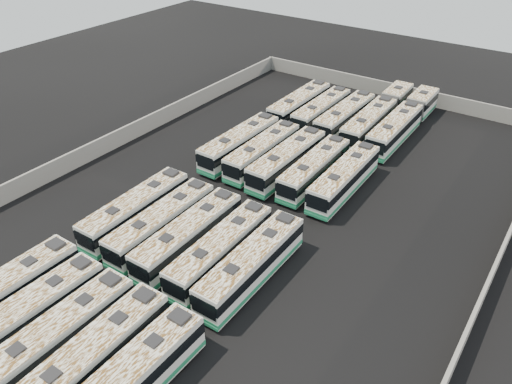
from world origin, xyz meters
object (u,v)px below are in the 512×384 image
(bus_midfront_right, at_px, (221,250))
(bus_midback_center, at_px, (287,160))
(bus_midback_right, at_px, (314,169))
(bus_front_center, at_px, (57,338))
(bus_back_far_right, at_px, (404,120))
(bus_front_left, at_px, (27,317))
(bus_midfront_far_left, at_px, (136,210))
(bus_midback_far_left, at_px, (240,143))
(bus_front_right, at_px, (91,360))
(bus_midfront_far_right, at_px, (252,264))
(bus_back_far_left, at_px, (299,105))
(bus_midback_left, at_px, (263,152))
(bus_back_right, at_px, (378,114))
(bus_front_far_left, at_px, (2,296))
(bus_midfront_left, at_px, (162,223))
(bus_midfront_center, at_px, (189,236))
(bus_midback_far_right, at_px, (344,178))
(bus_back_center, at_px, (345,117))
(bus_back_left, at_px, (321,111))

(bus_midfront_right, relative_size, bus_midback_center, 0.97)
(bus_midback_right, bearing_deg, bus_midback_center, -178.32)
(bus_front_center, xyz_separation_m, bus_back_far_right, (6.90, 48.53, 0.03))
(bus_front_left, height_order, bus_midfront_far_left, bus_midfront_far_left)
(bus_midfront_far_left, xyz_separation_m, bus_midback_far_left, (0.03, 16.83, 0.04))
(bus_front_right, relative_size, bus_midfront_far_right, 1.01)
(bus_midfront_right, bearing_deg, bus_back_far_left, 107.23)
(bus_midback_left, bearing_deg, bus_midfront_right, -67.88)
(bus_front_right, xyz_separation_m, bus_midback_center, (-3.58, 30.65, 0.01))
(bus_front_left, bearing_deg, bus_back_right, 82.91)
(bus_midfront_far_right, distance_m, bus_back_right, 34.47)
(bus_midback_far_left, relative_size, bus_midback_center, 1.00)
(bus_front_far_left, relative_size, bus_back_far_right, 0.64)
(bus_back_right, bearing_deg, bus_front_far_left, -103.54)
(bus_midback_center, height_order, bus_midback_right, bus_midback_center)
(bus_front_right, relative_size, bus_midfront_left, 1.03)
(bus_front_far_left, relative_size, bus_midfront_center, 1.01)
(bus_back_far_right, bearing_deg, bus_front_right, -94.61)
(bus_midfront_far_left, height_order, bus_midback_right, bus_midfront_far_left)
(bus_front_right, relative_size, bus_midback_far_right, 1.01)
(bus_midfront_far_left, bearing_deg, bus_midfront_far_right, -1.68)
(bus_back_far_left, bearing_deg, bus_midback_far_right, -45.47)
(bus_midfront_right, bearing_deg, bus_back_right, 88.79)
(bus_midback_far_right, bearing_deg, bus_midfront_center, -113.54)
(bus_back_far_right, bearing_deg, bus_midfront_center, -102.06)
(bus_midback_center, relative_size, bus_back_center, 1.01)
(bus_midback_right, xyz_separation_m, bus_back_left, (-6.86, 14.20, 0.01))
(bus_midfront_center, xyz_separation_m, bus_midfront_right, (3.58, 0.08, -0.02))
(bus_midfront_center, relative_size, bus_midback_center, 0.98)
(bus_midback_left, height_order, bus_back_far_right, bus_back_far_right)
(bus_midfront_right, relative_size, bus_midback_far_right, 0.99)
(bus_front_right, height_order, bus_midback_center, bus_midback_center)
(bus_midback_far_right, relative_size, bus_back_far_left, 0.98)
(bus_front_left, height_order, bus_back_left, bus_front_left)
(bus_midfront_far_right, xyz_separation_m, bus_back_left, (-10.28, 31.02, -0.05))
(bus_front_right, xyz_separation_m, bus_back_right, (-0.11, 48.29, -0.02))
(bus_front_far_left, bearing_deg, bus_front_left, -2.36)
(bus_midfront_left, height_order, bus_back_center, bus_back_center)
(bus_midback_far_left, xyz_separation_m, bus_back_far_right, (13.80, 17.46, -0.01))
(bus_midfront_left, bearing_deg, bus_back_far_right, 72.48)
(bus_front_left, relative_size, bus_back_left, 1.01)
(bus_front_far_left, height_order, bus_back_far_right, bus_back_far_right)
(bus_front_center, relative_size, bus_midfront_center, 0.99)
(bus_midback_far_right, bearing_deg, bus_front_center, -103.59)
(bus_midback_far_left, height_order, bus_back_left, bus_midback_far_left)
(bus_midfront_left, bearing_deg, bus_midback_center, 77.92)
(bus_back_far_right, bearing_deg, bus_midback_center, -112.07)
(bus_front_left, height_order, bus_midfront_center, bus_midfront_center)
(bus_midback_far_right, bearing_deg, bus_midback_center, -179.16)
(bus_midback_left, relative_size, bus_back_far_right, 0.63)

